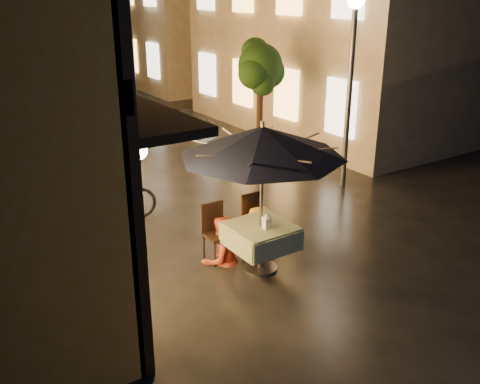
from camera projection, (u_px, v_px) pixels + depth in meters
ground at (296, 252)px, 9.28m from camera, size 90.00×90.00×0.00m
east_building_near at (354, 17)px, 16.98m from camera, size 7.30×9.30×6.80m
east_building_far at (184, 1)px, 25.85m from camera, size 7.30×10.30×7.30m
street_tree at (260, 69)px, 13.17m from camera, size 1.43×1.20×3.15m
streetlamp_near at (352, 57)px, 11.34m from camera, size 0.36×0.36×4.23m
streetlamp_far at (131, 25)px, 20.69m from camera, size 0.36×0.36×4.23m
cafe_table at (261, 236)px, 8.52m from camera, size 0.99×0.99×0.78m
patio_umbrella at (262, 142)px, 7.96m from camera, size 2.57×2.57×2.46m
cafe_chair_left at (216, 229)px, 8.90m from camera, size 0.42×0.42×0.97m
cafe_chair_right at (255, 218)px, 9.32m from camera, size 0.42×0.42×0.97m
table_lantern at (267, 220)px, 8.28m from camera, size 0.16×0.16×0.25m
person_orange at (221, 219)px, 8.70m from camera, size 0.79×0.63×1.55m
person_yellow at (260, 209)px, 9.09m from camera, size 1.13×0.88×1.54m
bicycle_0 at (107, 198)px, 10.28m from camera, size 2.01×1.09×1.00m
bicycle_1 at (79, 176)px, 11.69m from camera, size 1.54×0.82×0.89m
bicycle_2 at (51, 162)px, 12.46m from camera, size 1.93×1.09×0.96m
bicycle_3 at (40, 154)px, 13.14m from camera, size 1.59×0.60×0.93m
bicycle_4 at (34, 141)px, 14.18m from camera, size 1.93×0.98×0.97m
bicycle_5 at (26, 133)px, 15.02m from camera, size 1.63×0.65×0.95m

